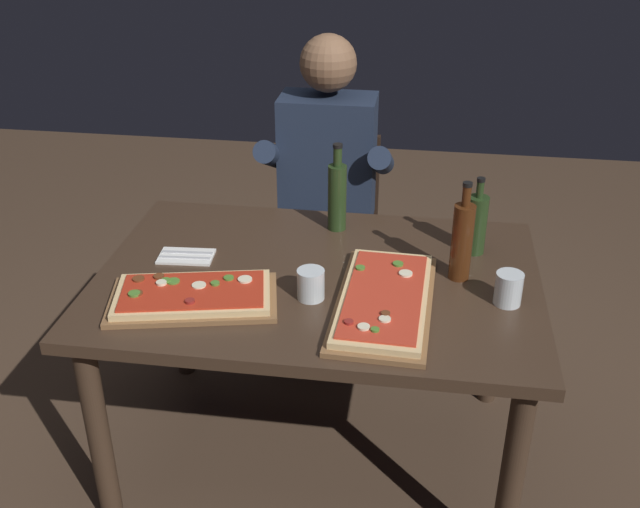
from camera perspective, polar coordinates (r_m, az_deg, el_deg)
ground_plane at (r=2.81m, az=-0.15°, el=-14.81°), size 6.40×6.40×0.00m
dining_table at (r=2.42m, az=-0.17°, el=-3.59°), size 1.40×0.96×0.74m
pizza_rectangular_front at (r=2.25m, az=-9.68°, el=-3.19°), size 0.54×0.37×0.05m
pizza_rectangular_left at (r=2.21m, az=4.93°, el=-3.51°), size 0.30×0.59×0.05m
wine_bottle_dark at (r=2.34m, az=10.80°, el=1.04°), size 0.07×0.07×0.32m
oil_bottle_amber at (r=2.51m, az=11.86°, el=2.30°), size 0.07×0.07×0.27m
vinegar_bottle_green at (r=2.61m, az=1.32°, el=4.54°), size 0.07×0.07×0.32m
tumbler_near_camera at (r=2.23m, az=-0.79°, el=-2.32°), size 0.08×0.08×0.09m
tumbler_far_side at (r=2.27m, az=14.19°, el=-2.72°), size 0.08×0.08×0.10m
napkin_cutlery_set at (r=2.51m, az=-10.18°, el=-0.17°), size 0.19×0.12×0.01m
diner_chair at (r=3.25m, az=0.75°, el=2.04°), size 0.44×0.44×0.87m
seated_diner at (r=3.03m, az=0.47°, el=5.39°), size 0.53×0.41×1.33m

